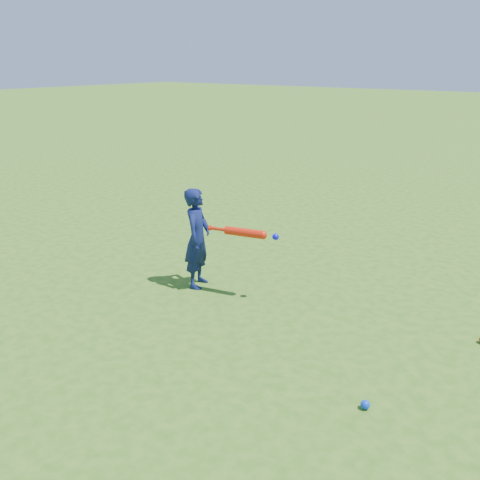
{
  "coord_description": "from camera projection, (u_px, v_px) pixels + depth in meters",
  "views": [
    {
      "loc": [
        3.12,
        -4.04,
        2.37
      ],
      "look_at": [
        -0.02,
        0.16,
        0.59
      ],
      "focal_mm": 40.0,
      "sensor_mm": 36.0,
      "label": 1
    }
  ],
  "objects": [
    {
      "name": "ground",
      "position": [
        232.0,
        298.0,
        5.6
      ],
      "size": [
        80.0,
        80.0,
        0.0
      ],
      "primitive_type": "plane",
      "color": "#336317",
      "rests_on": "ground"
    },
    {
      "name": "child",
      "position": [
        197.0,
        238.0,
        5.74
      ],
      "size": [
        0.39,
        0.47,
        1.09
      ],
      "primitive_type": "imported",
      "rotation": [
        0.0,
        0.0,
        1.95
      ],
      "color": "#0F1748",
      "rests_on": "ground"
    },
    {
      "name": "ground_ball_blue",
      "position": [
        365.0,
        405.0,
        3.81
      ],
      "size": [
        0.07,
        0.07,
        0.07
      ],
      "primitive_type": "sphere",
      "color": "#0C39D6",
      "rests_on": "ground"
    },
    {
      "name": "bat_swing",
      "position": [
        247.0,
        233.0,
        5.42
      ],
      "size": [
        0.76,
        0.23,
        0.09
      ],
      "rotation": [
        0.0,
        0.0,
        0.23
      ],
      "color": "red",
      "rests_on": "ground"
    }
  ]
}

